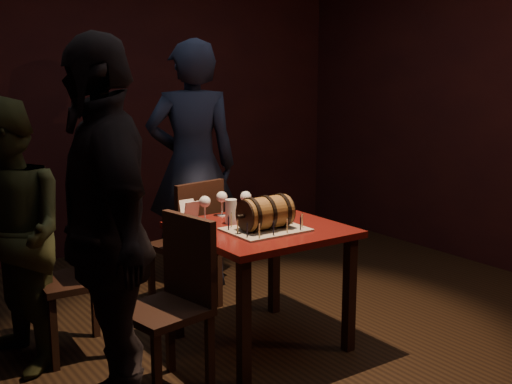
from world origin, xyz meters
TOP-DOWN VIEW (x-y plane):
  - room_shell at (0.00, 0.00)m, footprint 5.04×5.04m
  - pub_table at (-0.05, -0.01)m, footprint 0.90×0.90m
  - cake_board at (-0.08, -0.11)m, footprint 0.45×0.35m
  - barrel_cake at (-0.08, -0.11)m, footprint 0.35×0.21m
  - birthday_candles at (-0.08, -0.11)m, footprint 0.40×0.30m
  - wine_glass_left at (-0.26, 0.29)m, footprint 0.07×0.07m
  - wine_glass_mid at (-0.09, 0.36)m, footprint 0.07×0.07m
  - wine_glass_right at (0.04, 0.27)m, footprint 0.07×0.07m
  - pint_of_ale at (-0.15, 0.15)m, footprint 0.07×0.07m
  - menu_card at (-0.34, 0.34)m, footprint 0.10×0.05m
  - chair_back at (-0.12, 0.73)m, footprint 0.46×0.46m
  - chair_left_rear at (-0.95, 0.51)m, footprint 0.43×0.43m
  - chair_left_front at (-0.74, -0.21)m, footprint 0.46×0.46m
  - person_back at (0.16, 1.19)m, footprint 0.81×0.68m
  - person_left_rear at (-1.38, 0.51)m, footprint 0.70×0.83m
  - person_left_front at (-1.15, -0.33)m, footprint 0.65×1.15m

SIDE VIEW (x-z plane):
  - chair_back at x=-0.12m, z-range 0.06..0.99m
  - chair_left_rear at x=-0.95m, z-range 0.06..0.99m
  - chair_left_front at x=-0.74m, z-range 0.06..0.99m
  - pub_table at x=-0.05m, z-range 0.27..1.02m
  - cake_board at x=-0.08m, z-range 0.75..0.76m
  - person_left_rear at x=-1.38m, z-range 0.00..1.54m
  - birthday_candles at x=-0.08m, z-range 0.76..0.85m
  - menu_card at x=-0.34m, z-range 0.75..0.88m
  - pint_of_ale at x=-0.15m, z-range 0.75..0.90m
  - barrel_cake at x=-0.08m, z-range 0.75..0.96m
  - wine_glass_mid at x=-0.09m, z-range 0.79..0.95m
  - wine_glass_left at x=-0.26m, z-range 0.79..0.95m
  - wine_glass_right at x=0.04m, z-range 0.79..0.95m
  - person_left_front at x=-1.15m, z-range 0.00..1.85m
  - person_back at x=0.16m, z-range 0.00..1.90m
  - room_shell at x=0.00m, z-range 0.00..2.80m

